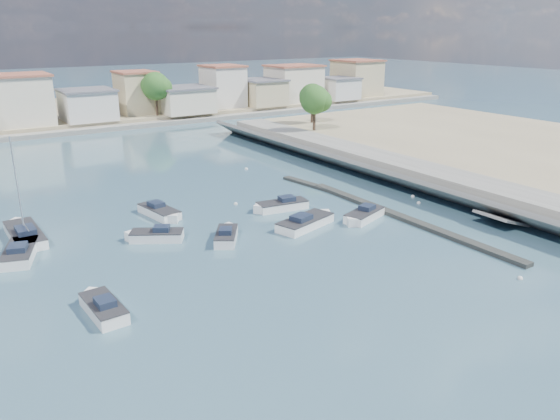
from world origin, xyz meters
name	(u,v)px	position (x,y,z in m)	size (l,w,h in m)	color
ground	(197,165)	(0.00, 40.00, 0.00)	(400.00, 400.00, 0.00)	#335667
seawall_walkway	(459,184)	(18.50, 13.00, 0.90)	(5.00, 90.00, 1.80)	slate
breakwater	(382,210)	(6.90, 12.69, 0.17)	(2.00, 31.02, 0.35)	black
far_shore_land	(88,111)	(0.00, 92.00, 0.70)	(160.00, 40.00, 1.40)	gray
far_shore_quay	(121,127)	(0.00, 71.00, 0.40)	(160.00, 2.50, 0.80)	slate
far_town	(164,94)	(10.71, 76.92, 4.93)	(113.01, 12.80, 8.35)	beige
shore_trees	(170,92)	(8.34, 68.11, 6.22)	(74.56, 38.32, 7.92)	#38281E
motorboat_a	(102,307)	(-21.51, 7.73, 0.38)	(1.97, 5.01, 1.48)	white
motorboat_b	(227,236)	(-9.19, 14.41, 0.38)	(3.61, 4.28, 1.48)	white
motorboat_c	(280,206)	(-1.05, 18.65, 0.38)	(5.64, 2.63, 1.48)	white
motorboat_d	(363,216)	(3.75, 11.90, 0.38)	(5.19, 3.32, 1.48)	white
motorboat_e	(21,252)	(-24.25, 20.17, 0.38)	(3.66, 5.95, 1.48)	white
motorboat_f	(154,236)	(-14.32, 17.68, 0.38)	(4.63, 3.74, 1.48)	white
motorboat_g	(161,213)	(-11.56, 23.16, 0.38)	(2.69, 5.67, 1.48)	white
motorboat_h	(307,222)	(-1.52, 13.43, 0.38)	(6.53, 3.81, 1.48)	white
sailboat	(24,234)	(-23.34, 24.21, 0.40)	(2.48, 7.65, 9.00)	white
mooring_buoys	(382,214)	(6.39, 12.18, 0.05)	(17.26, 41.76, 0.39)	silver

